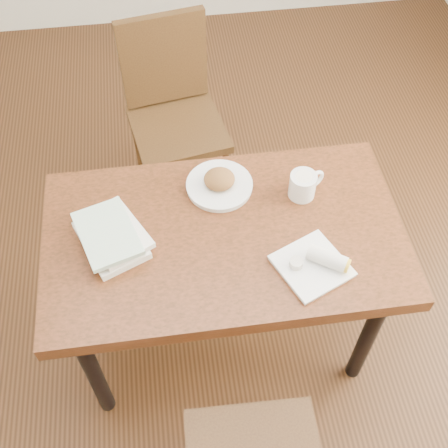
{
  "coord_description": "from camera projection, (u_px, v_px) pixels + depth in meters",
  "views": [
    {
      "loc": [
        -0.16,
        -1.14,
        2.31
      ],
      "look_at": [
        0.0,
        0.0,
        0.8
      ],
      "focal_mm": 45.0,
      "sensor_mm": 36.0,
      "label": 1
    }
  ],
  "objects": [
    {
      "name": "ground",
      "position": [
        224.0,
        332.0,
        2.53
      ],
      "size": [
        4.0,
        5.0,
        0.01
      ],
      "primitive_type": "cube",
      "color": "#472814",
      "rests_on": "ground"
    },
    {
      "name": "coffee_mug",
      "position": [
        304.0,
        184.0,
        2.0
      ],
      "size": [
        0.14,
        0.1,
        0.1
      ],
      "color": "white",
      "rests_on": "table"
    },
    {
      "name": "plate_scone",
      "position": [
        219.0,
        183.0,
        2.04
      ],
      "size": [
        0.24,
        0.24,
        0.08
      ],
      "color": "white",
      "rests_on": "table"
    },
    {
      "name": "table",
      "position": [
        224.0,
        247.0,
        2.0
      ],
      "size": [
        1.24,
        0.72,
        0.75
      ],
      "color": "brown",
      "rests_on": "ground"
    },
    {
      "name": "chair_far",
      "position": [
        172.0,
        105.0,
        2.63
      ],
      "size": [
        0.49,
        0.49,
        0.95
      ],
      "color": "#452E13",
      "rests_on": "ground"
    },
    {
      "name": "plate_burrito",
      "position": [
        317.0,
        264.0,
        1.83
      ],
      "size": [
        0.28,
        0.28,
        0.07
      ],
      "color": "white",
      "rests_on": "table"
    },
    {
      "name": "book_stack",
      "position": [
        111.0,
        236.0,
        1.88
      ],
      "size": [
        0.28,
        0.32,
        0.07
      ],
      "color": "white",
      "rests_on": "table"
    }
  ]
}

